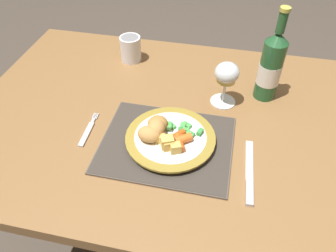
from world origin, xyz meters
TOP-DOWN VIEW (x-y plane):
  - ground_plane at (0.00, 0.00)m, footprint 6.00×6.00m
  - dining_table at (0.00, 0.00)m, footprint 1.19×0.81m
  - placemat at (-0.00, -0.11)m, footprint 0.34×0.27m
  - dinner_plate at (0.01, -0.10)m, footprint 0.23×0.23m
  - breaded_croquettes at (-0.03, -0.11)m, footprint 0.08×0.10m
  - green_beans_pile at (0.04, -0.08)m, footprint 0.09×0.08m
  - glazed_carrots at (0.04, -0.12)m, footprint 0.06×0.08m
  - fork at (-0.22, -0.11)m, footprint 0.02×0.13m
  - table_knife at (0.21, -0.17)m, footprint 0.02×0.20m
  - wine_glass at (0.13, 0.09)m, footprint 0.07×0.07m
  - bottle at (0.24, 0.15)m, footprint 0.07×0.07m
  - roast_potatoes at (0.01, -0.14)m, footprint 0.07×0.05m
  - drinking_cup at (-0.21, 0.26)m, footprint 0.07×0.07m

SIDE VIEW (x-z plane):
  - ground_plane at x=0.00m, z-range 0.00..0.00m
  - dining_table at x=0.00m, z-range 0.27..1.01m
  - fork at x=-0.22m, z-range 0.74..0.75m
  - table_knife at x=0.21m, z-range 0.74..0.75m
  - placemat at x=0.00m, z-range 0.74..0.75m
  - dinner_plate at x=0.01m, z-range 0.75..0.77m
  - green_beans_pile at x=0.04m, z-range 0.76..0.78m
  - glazed_carrots at x=0.04m, z-range 0.77..0.79m
  - roast_potatoes at x=0.01m, z-range 0.76..0.80m
  - drinking_cup at x=-0.21m, z-range 0.74..0.83m
  - breaded_croquettes at x=-0.03m, z-range 0.76..0.81m
  - wine_glass at x=0.13m, z-range 0.77..0.90m
  - bottle at x=0.24m, z-range 0.71..0.98m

